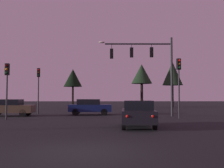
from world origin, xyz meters
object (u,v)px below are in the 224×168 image
(tree_left_far, at_px, (142,74))
(traffic_light_corner_right, at_px, (7,80))
(car_crossing_left, at_px, (10,107))
(car_crossing_right, at_px, (90,107))
(traffic_light_corner_left, at_px, (38,82))
(tree_behind_sign, at_px, (172,73))
(traffic_signal_mast_arm, at_px, (148,61))
(car_nearside_lane, at_px, (138,113))
(traffic_light_median, at_px, (179,76))
(tree_center_horizon, at_px, (73,78))

(tree_left_far, bearing_deg, traffic_light_corner_right, -119.18)
(tree_left_far, bearing_deg, car_crossing_left, -126.04)
(car_crossing_right, height_order, tree_left_far, tree_left_far)
(traffic_light_corner_left, xyz_separation_m, tree_behind_sign, (18.25, 18.65, 2.50))
(car_crossing_right, bearing_deg, tree_left_far, 68.03)
(traffic_signal_mast_arm, relative_size, tree_behind_sign, 0.91)
(traffic_light_corner_left, bearing_deg, traffic_signal_mast_arm, -16.25)
(car_nearside_lane, height_order, car_crossing_left, same)
(traffic_signal_mast_arm, distance_m, car_nearside_lane, 10.23)
(tree_left_far, bearing_deg, traffic_light_corner_left, -126.44)
(traffic_signal_mast_arm, height_order, traffic_light_corner_right, traffic_signal_mast_arm)
(traffic_light_corner_left, distance_m, traffic_light_median, 14.09)
(car_crossing_left, relative_size, tree_left_far, 0.60)
(traffic_light_median, relative_size, car_crossing_right, 1.15)
(traffic_light_corner_right, bearing_deg, tree_center_horizon, 84.28)
(traffic_light_corner_right, xyz_separation_m, car_nearside_lane, (9.40, -5.40, -2.25))
(traffic_light_corner_left, bearing_deg, tree_left_far, 53.56)
(traffic_light_corner_left, relative_size, tree_left_far, 0.65)
(traffic_light_corner_left, xyz_separation_m, traffic_light_corner_right, (-0.70, -6.83, -0.24))
(car_crossing_left, distance_m, tree_center_horizon, 19.24)
(tree_behind_sign, height_order, tree_left_far, tree_behind_sign)
(traffic_signal_mast_arm, distance_m, tree_left_far, 20.52)
(traffic_light_median, relative_size, car_crossing_left, 1.11)
(car_crossing_left, bearing_deg, tree_behind_sign, 46.86)
(tree_left_far, relative_size, tree_center_horizon, 1.16)
(traffic_light_median, relative_size, tree_center_horizon, 0.78)
(tree_left_far, bearing_deg, car_crossing_right, -111.97)
(car_crossing_right, bearing_deg, tree_center_horizon, 102.44)
(car_nearside_lane, distance_m, tree_center_horizon, 29.10)
(traffic_light_corner_left, bearing_deg, car_nearside_lane, -54.56)
(tree_left_far, bearing_deg, tree_center_horizon, -171.96)
(car_nearside_lane, relative_size, tree_center_horizon, 0.68)
(traffic_light_corner_left, xyz_separation_m, tree_center_horizon, (1.56, 15.70, 1.47))
(tree_left_far, distance_m, tree_center_horizon, 11.34)
(tree_left_far, bearing_deg, traffic_light_median, -90.13)
(tree_center_horizon, bearing_deg, traffic_light_median, -62.89)
(car_crossing_right, relative_size, tree_left_far, 0.58)
(traffic_light_corner_left, xyz_separation_m, tree_left_far, (12.76, 17.29, 2.23))
(traffic_signal_mast_arm, relative_size, car_crossing_left, 1.65)
(traffic_light_corner_left, xyz_separation_m, traffic_light_median, (12.71, -6.08, 0.10))
(traffic_light_corner_right, distance_m, tree_left_far, 27.73)
(car_crossing_right, bearing_deg, car_crossing_left, -167.59)
(traffic_signal_mast_arm, distance_m, tree_behind_sign, 23.06)
(car_nearside_lane, distance_m, car_crossing_left, 14.15)
(traffic_light_corner_right, height_order, car_crossing_left, traffic_light_corner_right)
(tree_behind_sign, bearing_deg, car_crossing_right, -123.09)
(traffic_light_median, distance_m, tree_behind_sign, 25.46)
(tree_behind_sign, bearing_deg, tree_left_far, -166.03)
(traffic_signal_mast_arm, distance_m, traffic_light_corner_left, 11.31)
(traffic_light_corner_left, relative_size, traffic_light_median, 0.97)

